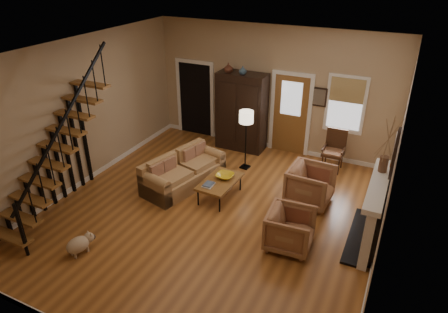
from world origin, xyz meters
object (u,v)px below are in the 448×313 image
at_px(armchair_right, 310,185).
at_px(armoire, 242,112).
at_px(armchair_left, 290,229).
at_px(floor_lamp, 246,140).
at_px(side_chair, 333,151).
at_px(sofa, 184,171).
at_px(coffee_table, 220,189).

bearing_deg(armchair_right, armoire, 54.85).
distance_m(armoire, armchair_left, 4.33).
distance_m(armoire, floor_lamp, 1.23).
bearing_deg(armchair_right, side_chair, -1.63).
bearing_deg(armchair_left, sofa, 65.98).
relative_size(armchair_left, side_chair, 0.82).
relative_size(sofa, floor_lamp, 1.32).
distance_m(armchair_left, floor_lamp, 3.12).
height_order(armoire, armchair_left, armoire).
height_order(coffee_table, floor_lamp, floor_lamp).
height_order(sofa, armchair_right, armchair_right).
distance_m(sofa, armchair_right, 2.86).
relative_size(armoire, sofa, 1.05).
height_order(armchair_left, armchair_right, armchair_right).
xyz_separation_m(coffee_table, side_chair, (1.95, 2.35, 0.29)).
bearing_deg(sofa, armoire, 95.12).
bearing_deg(side_chair, coffee_table, -129.61).
bearing_deg(floor_lamp, armoire, 118.56).
relative_size(coffee_table, side_chair, 1.10).
height_order(sofa, floor_lamp, floor_lamp).
relative_size(sofa, armchair_right, 2.18).
height_order(coffee_table, side_chair, side_chair).
xyz_separation_m(armchair_right, floor_lamp, (-1.86, 0.83, 0.34)).
bearing_deg(coffee_table, floor_lamp, 91.34).
bearing_deg(coffee_table, armchair_left, -26.36).
bearing_deg(floor_lamp, side_chair, 23.09).
distance_m(sofa, floor_lamp, 1.73).
xyz_separation_m(floor_lamp, side_chair, (1.98, 0.84, -0.25)).
xyz_separation_m(sofa, floor_lamp, (0.94, 1.40, 0.38)).
xyz_separation_m(coffee_table, armchair_left, (1.88, -0.93, 0.16)).
bearing_deg(side_chair, sofa, -142.46).
distance_m(sofa, coffee_table, 1.00).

